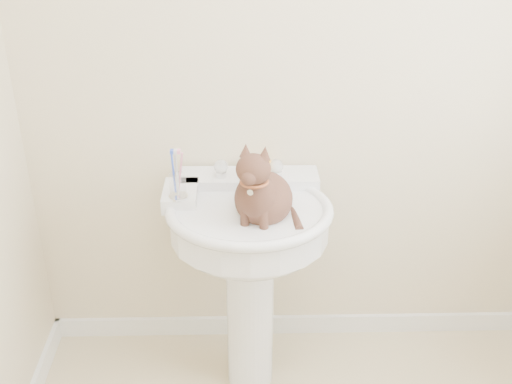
{
  "coord_description": "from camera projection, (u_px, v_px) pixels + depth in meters",
  "views": [
    {
      "loc": [
        -0.24,
        -1.22,
        1.97
      ],
      "look_at": [
        -0.19,
        0.78,
        0.9
      ],
      "focal_mm": 45.0,
      "sensor_mm": 36.0,
      "label": 1
    }
  ],
  "objects": [
    {
      "name": "toothbrush_cup",
      "position": [
        178.0,
        185.0,
        2.3
      ],
      "size": [
        0.07,
        0.07,
        0.18
      ],
      "rotation": [
        0.0,
        0.0,
        -0.13
      ],
      "color": "silver",
      "rests_on": "pedestal_sink"
    },
    {
      "name": "wall_back",
      "position": [
        306.0,
        69.0,
        2.39
      ],
      "size": [
        2.2,
        0.0,
        2.5
      ],
      "primitive_type": null,
      "color": "beige",
      "rests_on": "ground"
    },
    {
      "name": "pedestal_sink",
      "position": [
        249.0,
        242.0,
        2.4
      ],
      "size": [
        0.63,
        0.61,
        0.86
      ],
      "color": "white",
      "rests_on": "floor"
    },
    {
      "name": "baseboard_back",
      "position": [
        296.0,
        324.0,
        2.95
      ],
      "size": [
        2.2,
        0.02,
        0.09
      ],
      "primitive_type": "cube",
      "color": "white",
      "rests_on": "floor"
    },
    {
      "name": "cat",
      "position": [
        262.0,
        195.0,
        2.24
      ],
      "size": [
        0.23,
        0.29,
        0.42
      ],
      "rotation": [
        0.0,
        0.0,
        -0.34
      ],
      "color": "brown",
      "rests_on": "pedestal_sink"
    },
    {
      "name": "soap_bar",
      "position": [
        260.0,
        165.0,
        2.52
      ],
      "size": [
        0.1,
        0.08,
        0.03
      ],
      "primitive_type": "cube",
      "rotation": [
        0.0,
        0.0,
        0.33
      ],
      "color": "#FBAA32",
      "rests_on": "pedestal_sink"
    },
    {
      "name": "faucet",
      "position": [
        249.0,
        169.0,
        2.43
      ],
      "size": [
        0.28,
        0.12,
        0.14
      ],
      "color": "silver",
      "rests_on": "pedestal_sink"
    }
  ]
}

